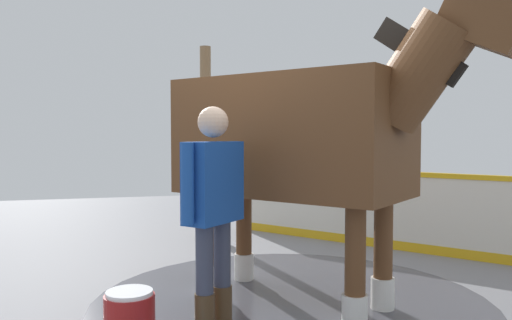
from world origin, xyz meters
TOP-DOWN VIEW (x-y plane):
  - ground_plane at (0.00, 0.00)m, footprint 16.00×16.00m
  - wet_patch at (0.28, -0.11)m, footprint 3.56×3.56m
  - barrier_wall at (2.22, 1.51)m, footprint 3.26×3.88m
  - roof_post_far at (-0.01, 3.00)m, footprint 0.16×0.16m
  - horse at (0.35, -0.20)m, footprint 2.34×2.68m
  - handler at (-0.52, -0.68)m, footprint 0.52×0.50m
  - wash_bucket at (-1.13, -0.66)m, footprint 0.36×0.36m

SIDE VIEW (x-z plane):
  - ground_plane at x=0.00m, z-range -0.02..0.00m
  - wet_patch at x=0.28m, z-range 0.00..0.00m
  - wash_bucket at x=-1.13m, z-range 0.00..0.37m
  - barrier_wall at x=2.22m, z-range -0.04..0.98m
  - handler at x=-0.52m, z-range 0.13..1.83m
  - roof_post_far at x=-0.01m, z-range 0.00..2.78m
  - horse at x=0.35m, z-range 0.18..2.76m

